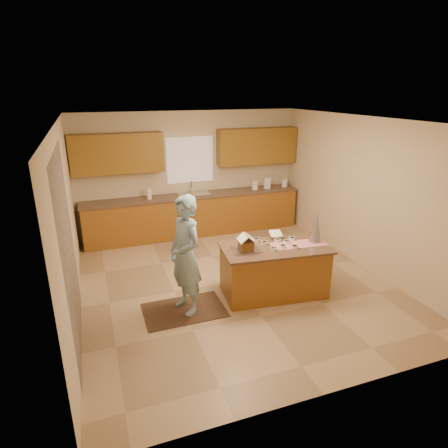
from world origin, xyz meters
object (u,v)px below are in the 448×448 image
(boy, at_px, (185,255))
(island_base, at_px, (274,271))
(tinsel_tree, at_px, (316,227))
(gingerbread_house, at_px, (246,244))

(boy, bearing_deg, island_base, 74.05)
(island_base, bearing_deg, tinsel_tree, 3.67)
(tinsel_tree, height_order, gingerbread_house, tinsel_tree)
(tinsel_tree, xyz_separation_m, boy, (-2.14, 0.00, -0.16))
(gingerbread_house, bearing_deg, island_base, -0.97)
(boy, height_order, gingerbread_house, boy)
(boy, relative_size, gingerbread_house, 6.48)
(island_base, distance_m, tinsel_tree, 0.96)
(island_base, bearing_deg, boy, -172.80)
(island_base, xyz_separation_m, boy, (-1.44, -0.03, 0.51))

